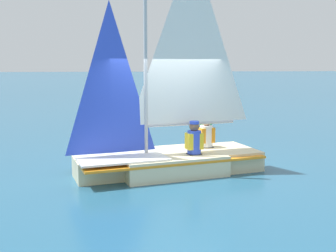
% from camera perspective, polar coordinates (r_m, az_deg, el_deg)
% --- Properties ---
extents(ground_plane, '(260.00, 260.00, 0.00)m').
position_cam_1_polar(ground_plane, '(9.45, -0.00, -6.25)').
color(ground_plane, '#235675').
extents(sailboat_main, '(2.45, 4.29, 5.05)m').
position_cam_1_polar(sailboat_main, '(9.32, 0.21, -2.30)').
color(sailboat_main, beige).
rests_on(sailboat_main, ground_plane).
extents(sailor_helm, '(0.35, 0.38, 1.16)m').
position_cam_1_polar(sailor_helm, '(9.20, 3.56, -2.64)').
color(sailor_helm, black).
rests_on(sailor_helm, ground_plane).
extents(sailor_crew, '(0.35, 0.38, 1.16)m').
position_cam_1_polar(sailor_crew, '(9.98, 5.21, -1.79)').
color(sailor_crew, black).
rests_on(sailor_crew, ground_plane).
extents(buoy_marker, '(0.48, 0.48, 1.10)m').
position_cam_1_polar(buoy_marker, '(16.08, 5.14, 0.44)').
color(buoy_marker, green).
rests_on(buoy_marker, ground_plane).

